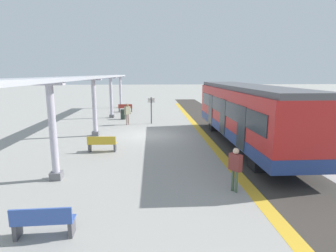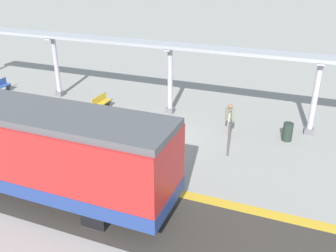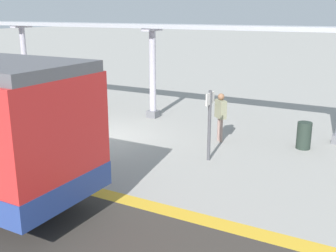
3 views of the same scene
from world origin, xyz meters
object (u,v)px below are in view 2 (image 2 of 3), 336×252
Objects in this scene: trash_bin at (288,132)px; bench_near_end at (0,87)px; canopy_pillar_third at (170,81)px; bench_far_end at (101,103)px; canopy_pillar_second at (315,98)px; platform_info_sign at (229,129)px; passenger_by_the_benches at (230,116)px; train_near_carriage at (9,144)px; canopy_pillar_fourth at (56,67)px.

bench_near_end is at bearing 89.53° from trash_bin.
trash_bin is at bearing -100.07° from canopy_pillar_third.
bench_far_end is at bearing 106.04° from canopy_pillar_third.
platform_info_sign is at bearing 138.54° from canopy_pillar_second.
bench_far_end is at bearing 95.58° from canopy_pillar_second.
trash_bin reaches higher than bench_far_end.
passenger_by_the_benches reaches higher than bench_far_end.
train_near_carriage reaches higher than passenger_by_the_benches.
platform_info_sign is at bearing -107.44° from canopy_pillar_fourth.
canopy_pillar_third is at bearing 64.89° from passenger_by_the_benches.
canopy_pillar_third is 11.79m from bench_near_end.
canopy_pillar_fourth is 14.44m from trash_bin.
canopy_pillar_second is 1.00× the size of canopy_pillar_third.
bench_far_end is 0.87× the size of passenger_by_the_benches.
bench_near_end is at bearing 80.27° from platform_info_sign.
train_near_carriage is 10.04m from passenger_by_the_benches.
train_near_carriage is 3.44× the size of canopy_pillar_second.
train_near_carriage is at bearing -133.00° from bench_near_end.
canopy_pillar_second is 2.19× the size of passenger_by_the_benches.
canopy_pillar_second is at bearing -84.42° from bench_far_end.
passenger_by_the_benches is (-0.78, -15.52, 0.64)m from bench_near_end.
train_near_carriage is at bearing -172.91° from bench_far_end.
bench_near_end is at bearing 104.54° from canopy_pillar_fourth.
train_near_carriage is 3.44× the size of canopy_pillar_fourth.
bench_far_end is at bearing 89.72° from trash_bin.
canopy_pillar_fourth is 2.19× the size of passenger_by_the_benches.
trash_bin is at bearing -90.47° from bench_near_end.
passenger_by_the_benches reaches higher than bench_near_end.
bench_far_end is (8.05, 1.00, -1.39)m from train_near_carriage.
platform_info_sign is at bearing -167.75° from passenger_by_the_benches.
passenger_by_the_benches is at bearing -42.63° from train_near_carriage.
train_near_carriage is at bearing 162.39° from canopy_pillar_third.
trash_bin is 0.53× the size of passenger_by_the_benches.
canopy_pillar_third is 6.89m from trash_bin.
passenger_by_the_benches is at bearing -92.89° from bench_near_end.
canopy_pillar_fourth is (9.18, 4.77, 0.10)m from train_near_carriage.
passenger_by_the_benches is (-1.81, 3.75, -0.85)m from canopy_pillar_second.
passenger_by_the_benches is (-1.81, -11.55, -0.85)m from canopy_pillar_fourth.
bench_far_end is 0.69× the size of platform_info_sign.
canopy_pillar_second is 4.17× the size of trash_bin.
canopy_pillar_second reaches higher than bench_far_end.
passenger_by_the_benches is at bearing 115.82° from canopy_pillar_second.
canopy_pillar_third is 2.53× the size of bench_far_end.
canopy_pillar_third is 4.17× the size of trash_bin.
passenger_by_the_benches is at bearing 102.93° from trash_bin.
canopy_pillar_fourth reaches higher than platform_info_sign.
canopy_pillar_second is at bearing -41.46° from platform_info_sign.
trash_bin is (-1.18, 0.98, -1.47)m from canopy_pillar_second.
bench_near_end is (-1.03, 3.97, -1.49)m from canopy_pillar_fourth.
canopy_pillar_fourth is 1.73× the size of platform_info_sign.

